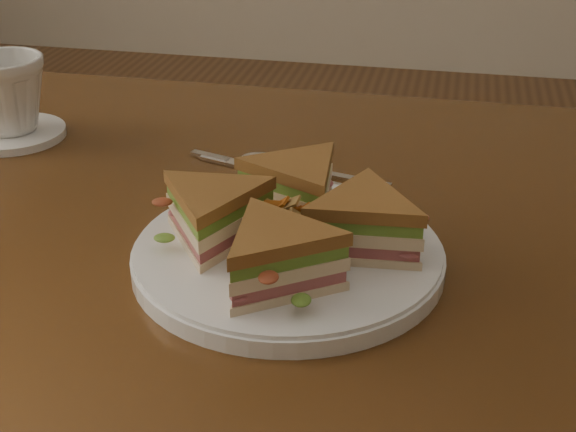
{
  "coord_description": "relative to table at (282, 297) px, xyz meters",
  "views": [
    {
      "loc": [
        0.16,
        -0.71,
        1.13
      ],
      "look_at": [
        0.03,
        -0.09,
        0.8
      ],
      "focal_mm": 50.0,
      "sensor_mm": 36.0,
      "label": 1
    }
  ],
  "objects": [
    {
      "name": "spoon",
      "position": [
        -0.03,
        0.12,
        0.1
      ],
      "size": [
        0.18,
        0.06,
        0.01
      ],
      "rotation": [
        0.0,
        0.0,
        -0.23
      ],
      "color": "silver",
      "rests_on": "table"
    },
    {
      "name": "plate",
      "position": [
        0.03,
        -0.09,
        0.11
      ],
      "size": [
        0.28,
        0.28,
        0.02
      ],
      "primitive_type": "cylinder",
      "color": "white",
      "rests_on": "table"
    },
    {
      "name": "crisps_mound",
      "position": [
        0.03,
        -0.09,
        0.14
      ],
      "size": [
        0.09,
        0.09,
        0.05
      ],
      "primitive_type": null,
      "color": "#BC5E18",
      "rests_on": "plate"
    },
    {
      "name": "saucer",
      "position": [
        -0.38,
        0.14,
        0.1
      ],
      "size": [
        0.13,
        0.13,
        0.01
      ],
      "primitive_type": "cylinder",
      "color": "white",
      "rests_on": "table"
    },
    {
      "name": "knife",
      "position": [
        -0.04,
        0.1,
        0.1
      ],
      "size": [
        0.21,
        0.08,
        0.0
      ],
      "rotation": [
        0.0,
        0.0,
        -0.3
      ],
      "color": "silver",
      "rests_on": "table"
    },
    {
      "name": "table",
      "position": [
        0.0,
        0.0,
        0.0
      ],
      "size": [
        1.2,
        0.8,
        0.75
      ],
      "color": "#371E0C",
      "rests_on": "ground"
    },
    {
      "name": "sandwich_wedges",
      "position": [
        0.03,
        -0.09,
        0.14
      ],
      "size": [
        0.26,
        0.26,
        0.06
      ],
      "color": "beige",
      "rests_on": "plate"
    },
    {
      "name": "coffee_cup",
      "position": [
        -0.38,
        0.14,
        0.16
      ],
      "size": [
        0.12,
        0.12,
        0.09
      ],
      "primitive_type": "imported",
      "rotation": [
        0.0,
        0.0,
        -0.17
      ],
      "color": "white",
      "rests_on": "saucer"
    }
  ]
}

